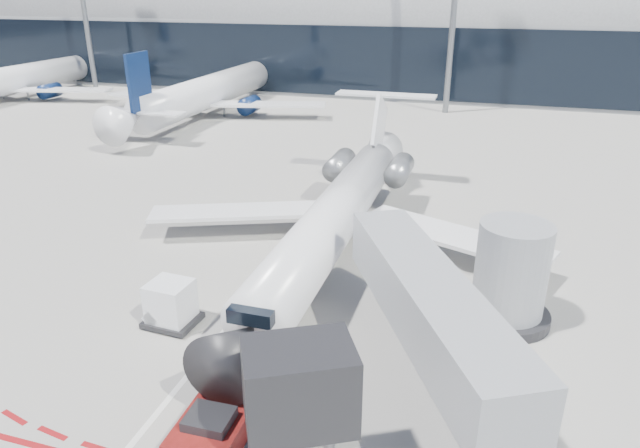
% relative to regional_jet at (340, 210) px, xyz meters
% --- Properties ---
extents(ground, '(260.00, 260.00, 0.00)m').
position_rel_regional_jet_xyz_m(ground, '(-2.70, -6.55, -2.46)').
color(ground, gray).
rests_on(ground, ground).
extents(apron_centerline, '(0.25, 40.00, 0.01)m').
position_rel_regional_jet_xyz_m(apron_centerline, '(-2.70, -4.55, -2.46)').
color(apron_centerline, silver).
rests_on(apron_centerline, ground).
extents(terminal_building, '(150.00, 24.15, 24.00)m').
position_rel_regional_jet_xyz_m(terminal_building, '(-2.70, 58.42, 6.06)').
color(terminal_building, '#939598').
rests_on(terminal_building, ground).
extents(jet_bridge, '(10.03, 15.20, 4.90)m').
position_rel_regional_jet_xyz_m(jet_bridge, '(7.09, -9.56, 0.54)').
color(jet_bridge, '#9B9FA4').
rests_on(jet_bridge, ground).
extents(light_mast_west, '(0.70, 0.70, 25.00)m').
position_rel_regional_jet_xyz_m(light_mast_west, '(-47.70, 41.45, 10.04)').
color(light_mast_west, slate).
rests_on(light_mast_west, ground).
extents(light_mast_centre, '(0.70, 0.70, 25.00)m').
position_rel_regional_jet_xyz_m(light_mast_centre, '(2.30, 41.45, 10.04)').
color(light_mast_centre, slate).
rests_on(light_mast_centre, ground).
extents(regional_jet, '(23.90, 29.47, 7.38)m').
position_rel_regional_jet_xyz_m(regional_jet, '(0.00, 0.00, 0.00)').
color(regional_jet, white).
rests_on(regional_jet, ground).
extents(pushback_tug, '(2.37, 5.44, 1.41)m').
position_rel_regional_jet_xyz_m(pushback_tug, '(-0.02, -16.12, -1.84)').
color(pushback_tug, '#530F0B').
rests_on(pushback_tug, ground).
extents(uld_container, '(2.39, 2.07, 2.13)m').
position_rel_regional_jet_xyz_m(uld_container, '(-5.18, -10.07, -1.41)').
color(uld_container, black).
rests_on(uld_container, ground).
extents(bg_airliner_0, '(32.00, 33.88, 10.35)m').
position_rel_regional_jet_xyz_m(bg_airliner_0, '(-54.30, 34.12, 2.71)').
color(bg_airliner_0, white).
rests_on(bg_airliner_0, ground).
extents(bg_airliner_1, '(33.18, 35.13, 10.73)m').
position_rel_regional_jet_xyz_m(bg_airliner_1, '(-24.63, 32.41, 2.90)').
color(bg_airliner_1, white).
rests_on(bg_airliner_1, ground).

